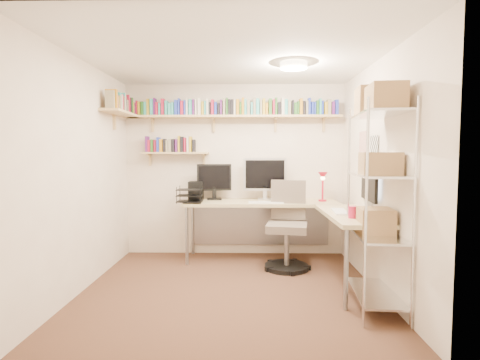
% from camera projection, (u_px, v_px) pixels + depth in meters
% --- Properties ---
extents(ground, '(3.20, 3.20, 0.00)m').
position_uv_depth(ground, '(230.00, 289.00, 4.12)').
color(ground, '#3F281B').
rests_on(ground, ground).
extents(room_shell, '(3.24, 3.04, 2.52)m').
position_uv_depth(room_shell, '(230.00, 148.00, 4.02)').
color(room_shell, beige).
rests_on(room_shell, ground).
extents(wall_shelves, '(3.12, 1.09, 0.80)m').
position_uv_depth(wall_shelves, '(206.00, 115.00, 5.29)').
color(wall_shelves, '#DEB87D').
rests_on(wall_shelves, ground).
extents(corner_desk, '(2.50, 2.10, 1.43)m').
position_uv_depth(corner_desk, '(273.00, 204.00, 4.96)').
color(corner_desk, '#CDC085').
rests_on(corner_desk, ground).
extents(office_chair, '(0.60, 0.62, 1.14)m').
position_uv_depth(office_chair, '(287.00, 231.00, 4.87)').
color(office_chair, black).
rests_on(office_chair, ground).
extents(wire_rack, '(0.49, 0.88, 2.14)m').
position_uv_depth(wire_rack, '(378.00, 159.00, 3.50)').
color(wire_rack, silver).
rests_on(wire_rack, ground).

